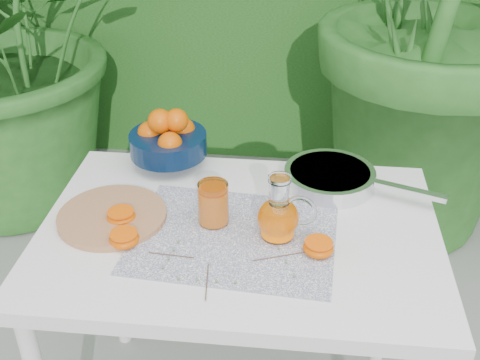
# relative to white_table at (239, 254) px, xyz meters

# --- Properties ---
(white_table) EXTENTS (1.00, 0.70, 0.75)m
(white_table) POSITION_rel_white_table_xyz_m (0.00, 0.00, 0.00)
(white_table) COLOR white
(white_table) RESTS_ON ground
(placemat) EXTENTS (0.52, 0.42, 0.00)m
(placemat) POSITION_rel_white_table_xyz_m (-0.01, -0.04, 0.08)
(placemat) COLOR #0D134A
(placemat) RESTS_ON white_table
(cutting_board) EXTENTS (0.33, 0.33, 0.02)m
(cutting_board) POSITION_rel_white_table_xyz_m (-0.33, 0.00, 0.09)
(cutting_board) COLOR #AB754D
(cutting_board) RESTS_ON white_table
(fruit_bowl) EXTENTS (0.29, 0.29, 0.18)m
(fruit_bowl) POSITION_rel_white_table_xyz_m (-0.24, 0.30, 0.16)
(fruit_bowl) COLOR black
(fruit_bowl) RESTS_ON white_table
(juice_pitcher) EXTENTS (0.15, 0.12, 0.17)m
(juice_pitcher) POSITION_rel_white_table_xyz_m (0.10, -0.02, 0.14)
(juice_pitcher) COLOR white
(juice_pitcher) RESTS_ON white_table
(juice_tumbler) EXTENTS (0.10, 0.10, 0.11)m
(juice_tumbler) POSITION_rel_white_table_xyz_m (-0.07, 0.02, 0.14)
(juice_tumbler) COLOR white
(juice_tumbler) RESTS_ON white_table
(saute_pan) EXTENTS (0.46, 0.32, 0.05)m
(saute_pan) POSITION_rel_white_table_xyz_m (0.23, 0.23, 0.11)
(saute_pan) COLOR silver
(saute_pan) RESTS_ON white_table
(orange_halves) EXTENTS (0.58, 0.17, 0.04)m
(orange_halves) POSITION_rel_white_table_xyz_m (-0.12, -0.06, 0.10)
(orange_halves) COLOR #DA4C02
(orange_halves) RESTS_ON white_table
(thyme_sprigs) EXTENTS (0.38, 0.24, 0.01)m
(thyme_sprigs) POSITION_rel_white_table_xyz_m (-0.02, -0.15, 0.09)
(thyme_sprigs) COLOR #503524
(thyme_sprigs) RESTS_ON white_table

